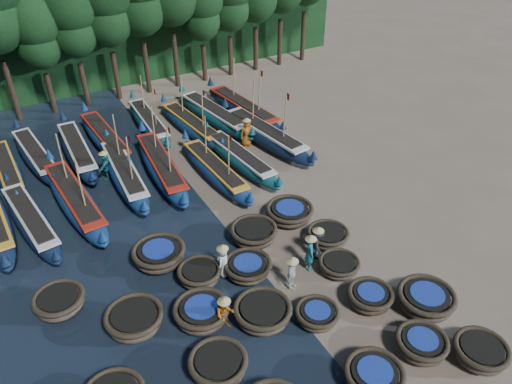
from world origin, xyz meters
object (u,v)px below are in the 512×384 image
coracle_11 (218,365)px  coracle_19 (328,236)px  fisherman_3 (317,243)px  coracle_12 (263,312)px  fisherman_1 (310,252)px  long_boat_2 (31,220)px  coracle_18 (339,265)px  long_boat_13 (105,138)px  coracle_24 (290,212)px  long_boat_15 (191,125)px  coracle_17 (248,267)px  coracle_21 (159,254)px  long_boat_12 (78,151)px  long_boat_6 (215,170)px  coracle_13 (317,315)px  coracle_4 (480,352)px  fisherman_2 (225,313)px  coracle_22 (200,274)px  long_boat_8 (265,135)px  long_boat_14 (149,122)px  long_boat_4 (125,173)px  fisherman_5 (105,164)px  long_boat_10 (7,169)px  coracle_15 (135,319)px  coracle_16 (202,312)px  coracle_23 (254,233)px  long_boat_7 (240,158)px  coracle_20 (60,302)px  long_boat_16 (214,115)px  coracle_9 (426,299)px  long_boat_5 (161,166)px  long_boat_3 (75,199)px  fisherman_4 (292,273)px  coracle_7 (374,376)px  long_boat_11 (35,155)px  long_boat_17 (244,109)px  coracle_8 (421,344)px  coracle_14 (370,297)px

coracle_11 → coracle_19: bearing=26.8°
fisherman_3 → coracle_12: bearing=137.4°
fisherman_1 → long_boat_2: bearing=70.0°
coracle_18 → long_boat_13: size_ratio=0.26×
coracle_24 → long_boat_15: (-0.52, 10.84, 0.09)m
coracle_17 → coracle_21: (-3.04, 2.60, 0.07)m
long_boat_12 → fisherman_3: bearing=-61.5°
long_boat_6 → coracle_13: bearing=-97.7°
coracle_12 → long_boat_15: 16.19m
coracle_4 → long_boat_15: long_boat_15 is taller
coracle_13 → fisherman_2: bearing=154.9°
coracle_22 → long_boat_8: long_boat_8 is taller
long_boat_14 → long_boat_15: 2.80m
long_boat_4 → long_boat_14: (3.29, 5.28, -0.05)m
fisherman_5 → long_boat_10: bearing=-92.2°
coracle_15 → coracle_16: coracle_15 is taller
coracle_11 → coracle_15: (-1.87, 3.40, 0.01)m
coracle_23 → long_boat_7: size_ratio=0.29×
coracle_20 → long_boat_2: bearing=90.7°
coracle_19 → coracle_23: bearing=148.9°
long_boat_10 → long_boat_2: bearing=-88.1°
long_boat_2 → long_boat_16: size_ratio=0.91×
coracle_19 → coracle_20: size_ratio=0.99×
coracle_9 → coracle_13: 4.45m
coracle_12 → long_boat_5: (0.40, 11.84, 0.13)m
coracle_4 → coracle_15: 12.76m
long_boat_15 → long_boat_8: bearing=-53.2°
coracle_16 → coracle_24: bearing=29.8°
long_boat_3 → fisherman_4: size_ratio=4.98×
coracle_23 → long_boat_8: (5.20, 7.75, 0.14)m
coracle_17 → coracle_15: bearing=-175.7°
fisherman_3 → coracle_11: bearing=137.5°
coracle_23 → coracle_11: bearing=-129.4°
coracle_12 → long_boat_7: long_boat_7 is taller
long_boat_16 → long_boat_8: bearing=-78.6°
coracle_21 → long_boat_16: size_ratio=0.28×
long_boat_6 → fisherman_1: size_ratio=4.09×
coracle_7 → long_boat_5: long_boat_5 is taller
coracle_9 → long_boat_15: bearing=96.4°
long_boat_5 → long_boat_11: 7.65m
long_boat_17 → long_boat_16: bearing=166.0°
coracle_17 → long_boat_16: 14.59m
coracle_8 → fisherman_5: fisherman_5 is taller
coracle_14 → long_boat_15: bearing=90.9°
coracle_8 → coracle_20: 13.95m
long_boat_6 → long_boat_11: 10.67m
coracle_20 → long_boat_4: (5.10, 7.69, 0.11)m
coracle_22 → fisherman_2: fisherman_2 is taller
long_boat_6 → long_boat_8: (4.40, 2.01, 0.08)m
coracle_20 → coracle_22: 5.64m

